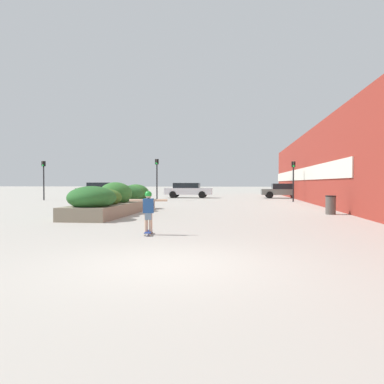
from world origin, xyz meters
TOP-DOWN VIEW (x-y plane):
  - ground_plane at (0.00, 0.00)m, footprint 300.00×300.00m
  - building_wall_right at (6.77, 19.97)m, footprint 0.67×47.87m
  - planter_box at (-4.61, 10.75)m, footprint 2.15×8.52m
  - skateboard at (-1.24, 3.78)m, footprint 0.28×0.79m
  - skateboarder at (-1.24, 3.78)m, footprint 1.08×0.22m
  - trash_bin at (5.60, 11.63)m, footprint 0.48×0.48m
  - car_leftmost at (15.18, 31.47)m, footprint 4.35×1.94m
  - car_center_left at (-3.76, 30.42)m, footprint 4.64×2.02m
  - car_center_right at (5.51, 30.79)m, footprint 3.99×1.96m
  - car_rightmost at (-12.49, 29.22)m, footprint 4.24×2.05m
  - traffic_light_left at (-5.58, 24.31)m, footprint 0.28×0.30m
  - traffic_light_right at (5.57, 23.74)m, footprint 0.28×0.30m
  - traffic_light_far_left at (-15.36, 23.64)m, footprint 0.28×0.30m

SIDE VIEW (x-z plane):
  - ground_plane at x=0.00m, z-range 0.00..0.00m
  - skateboard at x=-1.24m, z-range 0.02..0.12m
  - trash_bin at x=5.60m, z-range 0.00..0.89m
  - planter_box at x=-4.61m, z-range -0.11..1.41m
  - car_center_right at x=5.51m, z-range 0.04..1.48m
  - skateboarder at x=-1.24m, z-range 0.22..1.37m
  - car_center_left at x=-3.76m, z-range 0.05..1.54m
  - car_leftmost at x=15.18m, z-range 0.04..1.56m
  - car_rightmost at x=-12.49m, z-range 0.04..1.57m
  - traffic_light_right at x=5.57m, z-range 0.60..3.79m
  - traffic_light_far_left at x=-15.36m, z-range 0.62..3.99m
  - traffic_light_left at x=-5.58m, z-range 0.63..4.14m
  - building_wall_right at x=6.77m, z-range -0.01..5.41m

